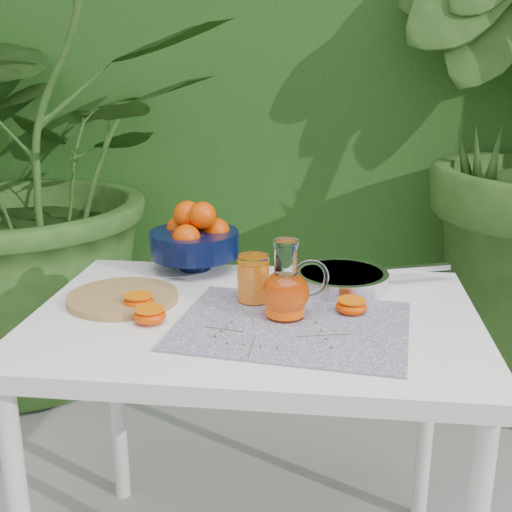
# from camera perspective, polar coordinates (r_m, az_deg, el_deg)

# --- Properties ---
(hedge_backdrop) EXTENTS (8.00, 1.65, 2.50)m
(hedge_backdrop) POSITION_cam_1_polar(r_m,az_deg,el_deg) (3.35, 4.91, 15.22)
(hedge_backdrop) COLOR #1B4B15
(hedge_backdrop) RESTS_ON ground
(potted_plant_left) EXTENTS (2.35, 2.35, 1.80)m
(potted_plant_left) POSITION_cam_1_polar(r_m,az_deg,el_deg) (2.75, -19.70, 7.73)
(potted_plant_left) COLOR #2A521C
(potted_plant_left) RESTS_ON ground
(white_table) EXTENTS (1.00, 0.70, 0.75)m
(white_table) POSITION_cam_1_polar(r_m,az_deg,el_deg) (1.48, -0.09, -8.06)
(white_table) COLOR white
(white_table) RESTS_ON ground
(placemat) EXTENTS (0.53, 0.44, 0.00)m
(placemat) POSITION_cam_1_polar(r_m,az_deg,el_deg) (1.39, 3.22, -6.16)
(placemat) COLOR #0D144A
(placemat) RESTS_ON white_table
(cutting_board) EXTENTS (0.28, 0.28, 0.02)m
(cutting_board) POSITION_cam_1_polar(r_m,az_deg,el_deg) (1.55, -11.75, -3.66)
(cutting_board) COLOR #9A7445
(cutting_board) RESTS_ON white_table
(fruit_bowl) EXTENTS (0.27, 0.27, 0.19)m
(fruit_bowl) POSITION_cam_1_polar(r_m,az_deg,el_deg) (1.74, -5.45, 1.63)
(fruit_bowl) COLOR black
(fruit_bowl) RESTS_ON white_table
(juice_pitcher) EXTENTS (0.16, 0.13, 0.18)m
(juice_pitcher) POSITION_cam_1_polar(r_m,az_deg,el_deg) (1.41, 2.71, -3.10)
(juice_pitcher) COLOR white
(juice_pitcher) RESTS_ON white_table
(juice_tumbler) EXTENTS (0.08, 0.08, 0.11)m
(juice_tumbler) POSITION_cam_1_polar(r_m,az_deg,el_deg) (1.50, -0.23, -2.12)
(juice_tumbler) COLOR white
(juice_tumbler) RESTS_ON white_table
(saute_pan) EXTENTS (0.43, 0.30, 0.04)m
(saute_pan) POSITION_cam_1_polar(r_m,az_deg,el_deg) (1.62, 7.72, -2.04)
(saute_pan) COLOR silver
(saute_pan) RESTS_ON white_table
(orange_halves) EXTENTS (0.58, 0.20, 0.03)m
(orange_halves) POSITION_cam_1_polar(r_m,az_deg,el_deg) (1.44, -3.80, -4.60)
(orange_halves) COLOR #DE3C02
(orange_halves) RESTS_ON white_table
(thyme_sprigs) EXTENTS (0.31, 0.18, 0.01)m
(thyme_sprigs) POSITION_cam_1_polar(r_m,az_deg,el_deg) (1.32, 1.13, -7.14)
(thyme_sprigs) COLOR brown
(thyme_sprigs) RESTS_ON white_table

